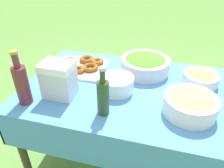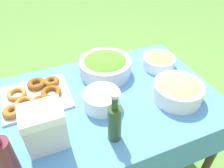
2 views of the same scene
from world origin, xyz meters
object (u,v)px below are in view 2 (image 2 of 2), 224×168
Objects in this scene: plate_stack at (102,100)px; donut_platter at (35,96)px; salad_bowl at (105,65)px; olive_oil_bottle at (115,122)px; cooler_box at (45,127)px; bread_bowl at (159,61)px; wine_bottle at (6,159)px; pasta_bowl at (178,90)px.

donut_platter is at bearing -31.82° from plate_stack.
salad_bowl is 1.22× the size of olive_oil_bottle.
bread_bowl is at bearing -156.73° from cooler_box.
olive_oil_bottle is at bearing -176.85° from wine_bottle.
salad_bowl reaches higher than plate_stack.
olive_oil_bottle reaches higher than plate_stack.
olive_oil_bottle is at bearing 126.12° from donut_platter.
bread_bowl is (-0.97, -0.47, -0.08)m from wine_bottle.
wine_bottle is 1.08m from bread_bowl.
wine_bottle is at bearing 3.15° from olive_oil_bottle.
plate_stack is at bearing 23.76° from bread_bowl.
cooler_box is (0.30, -0.09, -0.00)m from olive_oil_bottle.
pasta_bowl is at bearing 157.77° from donut_platter.
donut_platter is 0.54m from olive_oil_bottle.
cooler_box is (-0.02, 0.34, 0.09)m from donut_platter.
pasta_bowl is at bearing -170.72° from wine_bottle.
bread_bowl is at bearing -179.23° from donut_platter.
wine_bottle is at bearing 27.54° from plate_stack.
bread_bowl is at bearing -139.45° from olive_oil_bottle.
olive_oil_bottle reaches higher than donut_platter.
plate_stack is at bearing -157.50° from cooler_box.
olive_oil_bottle is at bearing 40.55° from bread_bowl.
salad_bowl is at bearing -52.70° from pasta_bowl.
bread_bowl is (-0.37, 0.06, -0.02)m from salad_bowl.
pasta_bowl is 0.72× the size of donut_platter.
salad_bowl is 1.21× the size of pasta_bowl.
wine_bottle reaches higher than olive_oil_bottle.
plate_stack is 0.54m from wine_bottle.
cooler_box is at bearing -17.31° from olive_oil_bottle.
pasta_bowl is at bearing 166.46° from plate_stack.
cooler_box reaches higher than donut_platter.
pasta_bowl is 0.82m from donut_platter.
salad_bowl reaches higher than bread_bowl.
bread_bowl is at bearing -103.12° from pasta_bowl.
olive_oil_bottle is (0.44, 0.12, 0.05)m from pasta_bowl.
wine_bottle reaches higher than plate_stack.
olive_oil_bottle is 1.25× the size of bread_bowl.
olive_oil_bottle reaches higher than cooler_box.
pasta_bowl is 1.30× the size of cooler_box.
wine_bottle is at bearing 36.25° from cooler_box.
olive_oil_bottle is 1.29× the size of cooler_box.
salad_bowl is 1.52× the size of bread_bowl.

